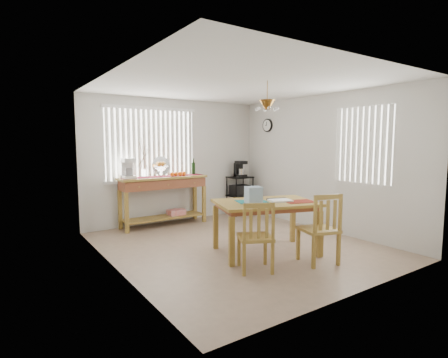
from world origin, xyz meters
TOP-DOWN VIEW (x-y plane):
  - ground at (0.00, 0.00)m, footprint 4.00×4.50m
  - room_shell at (0.00, 0.02)m, footprint 4.20×4.70m
  - sideboard at (-0.41, 1.98)m, footprint 1.79×0.50m
  - sideboard_items at (-0.70, 1.99)m, footprint 1.70×0.43m
  - wire_cart at (1.53, 2.00)m, footprint 0.53×0.42m
  - cart_items at (1.53, 2.01)m, footprint 0.21×0.25m
  - dining_table at (0.13, -0.55)m, footprint 1.71×1.36m
  - table_items at (-0.05, -0.63)m, footprint 1.12×0.85m
  - chair_left at (-0.49, -1.07)m, footprint 0.58×0.58m
  - chair_right at (0.44, -1.35)m, footprint 0.57×0.57m

SIDE VIEW (x-z plane):
  - ground at x=0.00m, z-range -0.01..0.00m
  - chair_left at x=-0.49m, z-range -0.01..0.93m
  - chair_right at x=0.44m, z-range -0.01..0.99m
  - wire_cart at x=1.53m, z-range 0.09..0.99m
  - dining_table at x=0.13m, z-range 0.31..1.11m
  - sideboard at x=-0.41m, z-range 0.25..1.26m
  - table_items at x=-0.05m, z-range 0.77..1.02m
  - cart_items at x=1.53m, z-range 0.88..1.25m
  - sideboard_items at x=-0.70m, z-range 0.78..1.55m
  - room_shell at x=0.00m, z-range 0.34..3.04m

